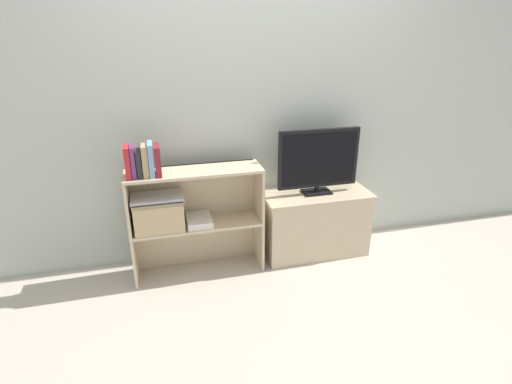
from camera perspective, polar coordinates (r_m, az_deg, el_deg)
The scene contains 15 objects.
ground_plane at distance 3.12m, azimuth 0.66°, elevation -11.26°, with size 16.00×16.00×0.00m, color #BCB2A3.
wall_back at distance 3.05m, azimuth -1.33°, elevation 12.38°, with size 10.00×0.05×2.40m.
tv_stand at distance 3.29m, azimuth 8.36°, elevation -4.31°, with size 0.85×0.40×0.53m.
tv at distance 3.09m, azimuth 8.92°, elevation 4.54°, with size 0.64×0.14×0.51m.
bookshelf_lower_tier at distance 3.08m, azimuth -8.35°, elevation -6.32°, with size 0.95×0.28×0.40m.
bookshelf_upper_tier at distance 2.91m, azimuth -8.80°, elevation 0.75°, with size 0.95×0.28×0.41m.
book_crimson at distance 2.74m, azimuth -17.86°, elevation 4.11°, with size 0.03×0.14×0.21m.
book_plum at distance 2.73m, azimuth -17.14°, elevation 4.17°, with size 0.03×0.13×0.21m.
book_charcoal at distance 2.74m, azimuth -16.38°, elevation 3.94°, with size 0.03×0.13×0.18m.
book_tan at distance 2.73m, azimuth -15.55°, elevation 4.34°, with size 0.04×0.13×0.21m.
book_skyblue at distance 2.73m, azimuth -14.76°, elevation 4.54°, with size 0.03×0.16×0.22m.
book_maroon at distance 2.73m, azimuth -13.88°, elevation 4.44°, with size 0.04×0.15×0.20m.
storage_basket_left at distance 2.89m, azimuth -13.74°, elevation -2.80°, with size 0.35×0.25×0.23m.
laptop at distance 2.84m, azimuth -13.95°, elevation -0.69°, with size 0.36×0.22×0.02m.
magazine_stack at distance 2.95m, azimuth -8.15°, elevation -4.00°, with size 0.18×0.24×0.05m.
Camera 1 is at (-0.69, -2.51, 1.73)m, focal length 28.00 mm.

